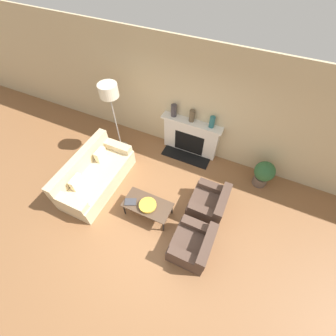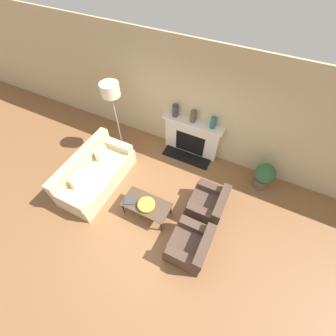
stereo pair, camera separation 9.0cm
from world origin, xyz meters
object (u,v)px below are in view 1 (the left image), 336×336
fireplace (190,137)px  mantel_vase_center_left (192,116)px  mantel_vase_center_right (212,122)px  armchair_far (209,204)px  coffee_table (148,205)px  book (131,202)px  potted_plant (264,173)px  floor_lamp (110,96)px  bowl (148,205)px  mantel_vase_left (174,110)px  armchair_near (193,245)px  couch (95,176)px

fireplace → mantel_vase_center_left: mantel_vase_center_left is taller
mantel_vase_center_right → armchair_far: bearing=-69.5°
coffee_table → book: book is taller
mantel_vase_center_right → potted_plant: size_ratio=0.40×
armchair_far → mantel_vase_center_left: 2.12m
coffee_table → potted_plant: potted_plant is taller
floor_lamp → bowl: bearing=-42.3°
armchair_far → bowl: size_ratio=2.27×
floor_lamp → mantel_vase_center_left: (1.76, 0.71, -0.48)m
mantel_vase_center_left → bowl: bearing=-91.9°
book → bowl: bearing=-14.8°
fireplace → mantel_vase_left: 0.86m
armchair_near → potted_plant: bearing=157.6°
armchair_near → mantel_vase_center_left: (-1.09, 2.57, 0.93)m
fireplace → couch: 2.62m
bowl → mantel_vase_left: bearing=100.2°
coffee_table → floor_lamp: floor_lamp is taller
coffee_table → potted_plant: (2.12, 1.90, 0.03)m
coffee_table → book: bearing=-163.9°
floor_lamp → mantel_vase_left: 1.55m
mantel_vase_center_right → armchair_near: bearing=-77.2°
fireplace → couch: fireplace is taller
mantel_vase_left → bowl: bearing=-79.8°
mantel_vase_center_right → book: bearing=-112.6°
armchair_near → mantel_vase_left: size_ratio=2.64×
armchair_near → floor_lamp: floor_lamp is taller
book → floor_lamp: 2.42m
book → potted_plant: size_ratio=0.41×
armchair_far → floor_lamp: floor_lamp is taller
armchair_near → armchair_far: 1.01m
book → potted_plant: potted_plant is taller
fireplace → armchair_far: size_ratio=1.87×
fireplace → potted_plant: size_ratio=2.19×
bowl → floor_lamp: floor_lamp is taller
floor_lamp → potted_plant: bearing=6.0°
bowl → armchair_far: bearing=30.6°
armchair_near → potted_plant: size_ratio=1.17×
coffee_table → mantel_vase_center_left: size_ratio=3.36×
bowl → mantel_vase_left: 2.41m
floor_lamp → mantel_vase_left: (1.29, 0.71, -0.47)m
book → armchair_near: bearing=-34.1°
fireplace → potted_plant: 2.02m
armchair_far → book: 1.73m
bowl → mantel_vase_center_left: (0.07, 2.25, 0.75)m
floor_lamp → mantel_vase_center_left: floor_lamp is taller
armchair_far → bowl: bearing=-59.4°
mantel_vase_center_left → fireplace: bearing=-32.3°
couch → armchair_far: size_ratio=2.37×
armchair_far → bowl: armchair_far is taller
fireplace → book: 2.36m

